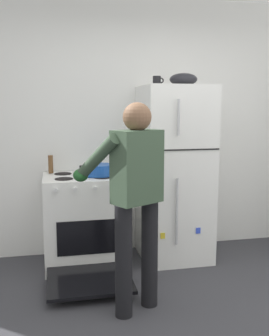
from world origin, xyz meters
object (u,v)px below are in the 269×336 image
Objects in this scene: red_pot at (99,170)px; pepper_mill at (51,164)px; refrigerator at (174,174)px; mixing_bowl at (183,79)px; coffee_mug at (157,81)px; stove_range at (83,222)px; person_cook at (133,188)px.

pepper_mill is at bearing 151.48° from red_pot.
mixing_bowl is (0.08, 0.00, 0.95)m from refrigerator.
mixing_bowl reaches higher than coffee_mug.
stove_range is 6.78× the size of pepper_mill.
pepper_mill is (-0.46, 0.25, 0.03)m from red_pot.
person_cook is at bearing -80.92° from red_pot.
coffee_mug is (0.60, 0.10, 0.86)m from red_pot.
stove_range is at bearing 107.84° from person_cook.
mixing_bowl is at bearing 0.21° from refrigerator.
red_pot is at bearing -176.35° from refrigerator.
mixing_bowl is (0.71, 0.97, 0.87)m from person_cook.
stove_range is at bearing -35.99° from pepper_mill.
coffee_mug is 0.62× the size of pepper_mill.
pepper_mill is at bearing 171.96° from coffee_mug.
person_cook reaches higher than stove_range.
coffee_mug reaches higher than refrigerator.
person_cook is 1.32m from pepper_mill.
mixing_bowl reaches higher than pepper_mill.
stove_range is at bearing -178.93° from refrigerator.
red_pot is at bearing -28.52° from pepper_mill.
refrigerator reaches higher than person_cook.
pepper_mill is (-1.24, 0.20, 0.11)m from refrigerator.
red_pot is 0.52m from pepper_mill.
coffee_mug is at bearing 66.05° from person_cook.
pepper_mill reaches higher than stove_range.
pepper_mill is at bearing 144.01° from stove_range.
coffee_mug is (0.45, 1.02, 0.86)m from person_cook.
person_cook is 1.49m from mixing_bowl.
refrigerator is at bearing 3.65° from red_pot.
person_cook is 8.92× the size of pepper_mill.
coffee_mug reaches higher than stove_range.
coffee_mug reaches higher than person_cook.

